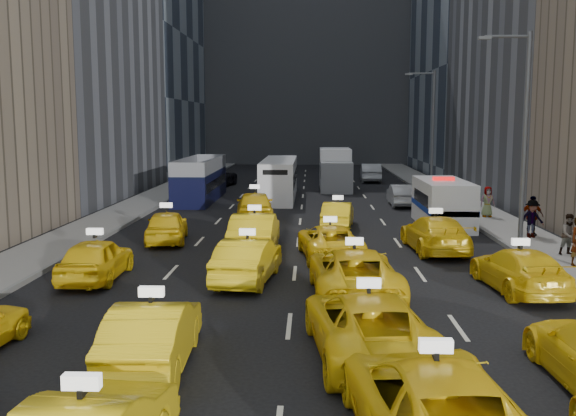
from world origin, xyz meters
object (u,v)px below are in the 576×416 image
object	(u,v)px
nypd_van	(443,204)
double_decker	(200,180)
city_bus	(279,179)
taxi_2	(434,403)
box_truck	(335,170)

from	to	relation	value
nypd_van	double_decker	bearing A→B (deg)	149.21
city_bus	double_decker	bearing A→B (deg)	-164.06
taxi_2	nypd_van	size ratio (longest dim) A/B	0.91
taxi_2	double_decker	xyz separation A→B (m)	(-9.70, 33.65, 0.65)
nypd_van	box_truck	world-z (taller)	box_truck
taxi_2	nypd_van	bearing A→B (deg)	-107.15
double_decker	city_bus	size ratio (longest dim) A/B	0.93
city_bus	box_truck	xyz separation A→B (m)	(4.19, 6.22, 0.23)
nypd_van	city_bus	world-z (taller)	city_bus
double_decker	city_bus	xyz separation A→B (m)	(5.41, 1.21, -0.06)
taxi_2	box_truck	distance (m)	41.08
double_decker	taxi_2	bearing A→B (deg)	-66.55
nypd_van	city_bus	distance (m)	14.79
box_truck	city_bus	bearing A→B (deg)	-131.32
nypd_van	double_decker	distance (m)	17.89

